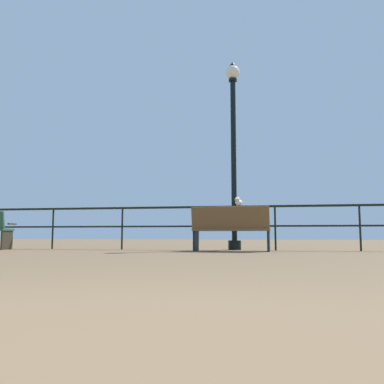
% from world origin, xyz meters
% --- Properties ---
extents(ground_plane, '(60.00, 60.00, 0.00)m').
position_xyz_m(ground_plane, '(0.00, 0.00, 0.00)').
color(ground_plane, brown).
extents(pier_railing, '(20.16, 0.05, 1.03)m').
position_xyz_m(pier_railing, '(0.00, 8.24, 0.76)').
color(pier_railing, black).
rests_on(pier_railing, ground_plane).
extents(bench_near_left, '(1.69, 0.74, 0.96)m').
position_xyz_m(bench_near_left, '(-0.04, 7.53, 0.53)').
color(bench_near_left, brown).
rests_on(bench_near_left, ground_plane).
extents(lamppost_center, '(0.35, 0.35, 4.63)m').
position_xyz_m(lamppost_center, '(-0.03, 8.47, 2.64)').
color(lamppost_center, black).
rests_on(lamppost_center, ground_plane).
extents(seagull_on_rail, '(0.21, 0.41, 0.19)m').
position_xyz_m(seagull_on_rail, '(0.09, 8.22, 1.12)').
color(seagull_on_rail, white).
rests_on(seagull_on_rail, pier_railing).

